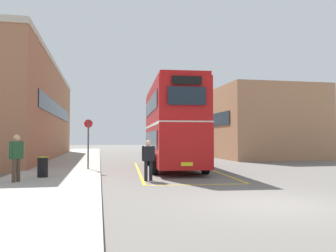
% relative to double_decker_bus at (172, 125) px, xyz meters
% --- Properties ---
extents(ground_plane, '(135.60, 135.60, 0.00)m').
position_rel_double_decker_bus_xyz_m(ground_plane, '(0.49, 3.55, -2.51)').
color(ground_plane, '#66605B').
extents(sidewalk_left, '(4.00, 57.60, 0.14)m').
position_rel_double_decker_bus_xyz_m(sidewalk_left, '(-6.01, 5.95, -2.44)').
color(sidewalk_left, '#A39E93').
rests_on(sidewalk_left, ground).
extents(brick_building_left, '(5.73, 25.65, 7.85)m').
position_rel_double_decker_bus_xyz_m(brick_building_left, '(-10.41, 11.55, 1.42)').
color(brick_building_left, '#9E6647').
rests_on(brick_building_left, ground).
extents(depot_building_right, '(8.33, 12.65, 6.15)m').
position_rel_double_decker_bus_xyz_m(depot_building_right, '(10.12, 11.09, 0.56)').
color(depot_building_right, '#AD7A56').
rests_on(depot_building_right, ground).
extents(double_decker_bus, '(3.27, 9.80, 4.75)m').
position_rel_double_decker_bus_xyz_m(double_decker_bus, '(0.00, 0.00, 0.00)').
color(double_decker_bus, black).
rests_on(double_decker_bus, ground).
extents(single_deck_bus, '(2.91, 9.91, 3.02)m').
position_rel_double_decker_bus_xyz_m(single_deck_bus, '(3.60, 18.67, -0.87)').
color(single_deck_bus, black).
rests_on(single_deck_bus, ground).
extents(pedestrian_boarding, '(0.55, 0.31, 1.67)m').
position_rel_double_decker_bus_xyz_m(pedestrian_boarding, '(-2.09, -5.20, -1.55)').
color(pedestrian_boarding, black).
rests_on(pedestrian_boarding, ground).
extents(pedestrian_waiting_near, '(0.44, 0.54, 1.75)m').
position_rel_double_decker_bus_xyz_m(pedestrian_waiting_near, '(-7.08, -5.74, -1.35)').
color(pedestrian_waiting_near, '#473828').
rests_on(pedestrian_waiting_near, sidewalk_left).
extents(litter_bin, '(0.45, 0.45, 0.85)m').
position_rel_double_decker_bus_xyz_m(litter_bin, '(-6.37, -4.25, -1.95)').
color(litter_bin, black).
rests_on(litter_bin, sidewalk_left).
extents(bus_stop_sign, '(0.44, 0.08, 2.60)m').
position_rel_double_decker_bus_xyz_m(bus_stop_sign, '(-4.65, -0.72, -0.80)').
color(bus_stop_sign, '#4C4C51').
rests_on(bus_stop_sign, sidewalk_left).
extents(bay_marking_yellow, '(4.97, 11.95, 0.01)m').
position_rel_double_decker_bus_xyz_m(bay_marking_yellow, '(-0.06, -1.84, -2.51)').
color(bay_marking_yellow, gold).
rests_on(bay_marking_yellow, ground).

